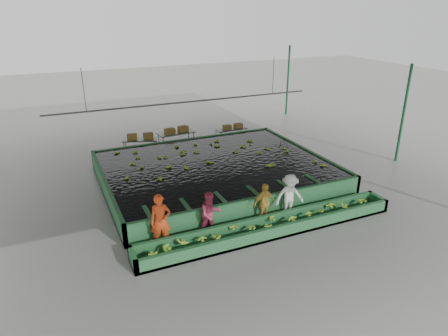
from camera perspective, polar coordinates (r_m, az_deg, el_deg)
name	(u,v)px	position (r m, az deg, el deg)	size (l,w,h in m)	color
ground	(229,193)	(17.39, 0.68, -3.62)	(80.00, 80.00, 0.00)	gray
shed_roof	(229,77)	(15.87, 0.76, 12.87)	(20.00, 22.00, 0.04)	gray
shed_posts	(229,138)	(16.46, 0.72, 4.25)	(20.00, 22.00, 5.00)	#14512D
flotation_tank	(215,172)	(18.46, -1.27, -0.52)	(10.00, 8.00, 0.90)	#235E31
tank_water	(215,164)	(18.31, -1.28, 0.64)	(9.70, 7.70, 0.00)	black
sorting_trough	(271,227)	(14.47, 6.74, -8.35)	(10.00, 1.00, 0.50)	#235E31
cableway_rail	(188,102)	(20.81, -5.15, 9.39)	(0.08, 0.08, 14.00)	#59605B
rail_hanger_left	(84,90)	(19.60, -19.41, 10.45)	(0.04, 0.04, 2.00)	#59605B
rail_hanger_right	(273,76)	(22.72, 7.05, 12.95)	(0.04, 0.04, 2.00)	#59605B
worker_a	(161,221)	(13.47, -9.04, -7.52)	(0.69, 0.45, 1.89)	#DF4617
worker_b	(210,214)	(14.01, -1.96, -6.56)	(0.80, 0.63, 1.65)	#AB304E
worker_c	(264,203)	(14.88, 5.76, -5.04)	(0.92, 0.38, 1.57)	gold
worker_d	(290,196)	(15.37, 9.35, -3.96)	(1.12, 0.64, 1.73)	white
packing_table_left	(140,146)	(22.37, -11.85, 3.03)	(1.84, 0.74, 0.84)	#59605B
packing_table_mid	(176,140)	(22.95, -6.82, 3.97)	(2.06, 0.82, 0.94)	#59605B
packing_table_right	(231,135)	(23.85, 1.01, 4.71)	(1.86, 0.74, 0.84)	#59605B
box_stack_left	(140,139)	(22.25, -11.86, 4.07)	(1.40, 0.39, 0.30)	brown
box_stack_mid	(177,132)	(22.76, -6.79, 5.06)	(1.39, 0.38, 0.30)	brown
box_stack_right	(233,129)	(23.67, 1.25, 5.64)	(1.22, 0.34, 0.26)	brown
floating_bananas	(209,158)	(19.00, -2.23, 1.44)	(8.10, 5.52, 0.11)	#7DB12E
trough_bananas	(271,223)	(14.39, 6.77, -7.83)	(9.03, 0.60, 0.12)	#7DB12E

